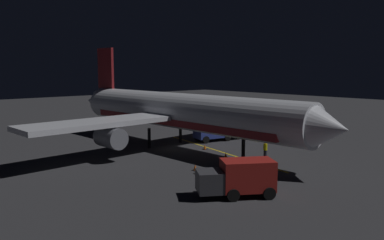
# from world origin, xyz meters

# --- Properties ---
(ground_plane) EXTENTS (180.00, 180.00, 0.20)m
(ground_plane) POSITION_xyz_m (0.00, 0.00, -0.10)
(ground_plane) COLOR #313134
(apron_guide_stripe) EXTENTS (4.15, 20.88, 0.01)m
(apron_guide_stripe) POSITION_xyz_m (-2.24, 4.00, 0.00)
(apron_guide_stripe) COLOR gold
(apron_guide_stripe) RESTS_ON ground_plane
(airliner) EXTENTS (34.98, 40.43, 11.98)m
(airliner) POSITION_xyz_m (0.02, -0.62, 4.16)
(airliner) COLOR silver
(airliner) RESTS_ON ground_plane
(baggage_truck) EXTENTS (5.71, 4.76, 2.64)m
(baggage_truck) POSITION_xyz_m (7.65, 15.65, 1.32)
(baggage_truck) COLOR maroon
(baggage_truck) RESTS_ON ground_plane
(catering_truck) EXTENTS (6.70, 3.49, 2.49)m
(catering_truck) POSITION_xyz_m (-6.67, -0.72, 1.29)
(catering_truck) COLOR navy
(catering_truck) RESTS_ON ground_plane
(ground_crew_worker) EXTENTS (0.40, 0.40, 1.74)m
(ground_crew_worker) POSITION_xyz_m (-3.29, 9.54, 0.89)
(ground_crew_worker) COLOR black
(ground_crew_worker) RESTS_ON ground_plane
(traffic_cone_near_left) EXTENTS (0.50, 0.50, 0.55)m
(traffic_cone_near_left) POSITION_xyz_m (-0.39, 6.76, 0.25)
(traffic_cone_near_left) COLOR #EA590F
(traffic_cone_near_left) RESTS_ON ground_plane
(traffic_cone_near_right) EXTENTS (0.50, 0.50, 0.55)m
(traffic_cone_near_right) POSITION_xyz_m (5.90, 9.22, 0.25)
(traffic_cone_near_right) COLOR #EA590F
(traffic_cone_near_right) RESTS_ON ground_plane
(traffic_cone_under_wing) EXTENTS (0.50, 0.50, 0.55)m
(traffic_cone_under_wing) POSITION_xyz_m (5.27, 8.30, 0.25)
(traffic_cone_under_wing) COLOR #EA590F
(traffic_cone_under_wing) RESTS_ON ground_plane
(traffic_cone_far) EXTENTS (0.50, 0.50, 0.55)m
(traffic_cone_far) POSITION_xyz_m (-1.73, 2.25, 0.25)
(traffic_cone_far) COLOR #EA590F
(traffic_cone_far) RESTS_ON ground_plane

